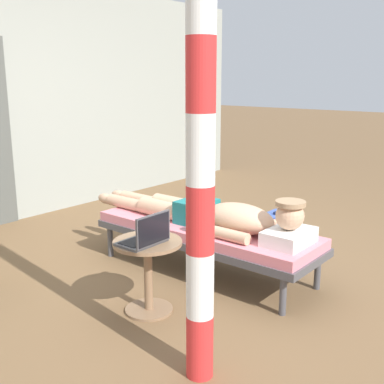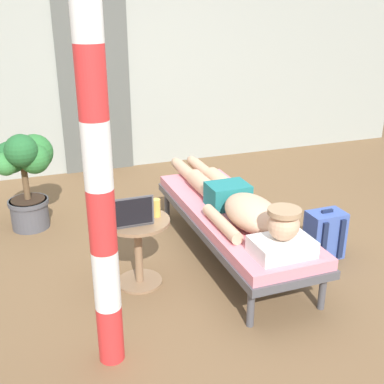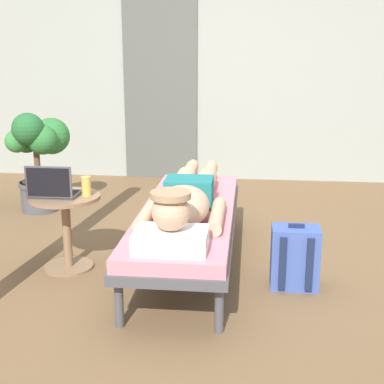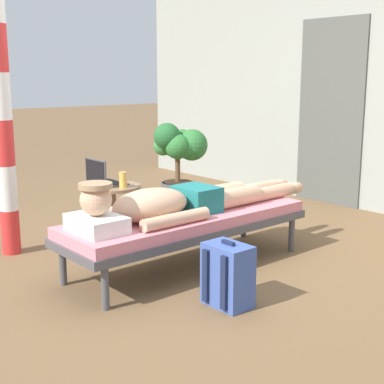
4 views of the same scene
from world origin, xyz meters
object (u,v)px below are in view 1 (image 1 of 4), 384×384
Objects in this scene: side_table at (148,264)px; backpack at (276,235)px; laptop at (146,236)px; porch_post at (201,150)px; lounge_chair at (205,232)px; person_reclining at (216,215)px; drink_glass at (161,226)px.

backpack is at bearing -5.06° from side_table.
porch_post reaches higher than laptop.
porch_post is at bearing -143.37° from lounge_chair.
porch_post is at bearing -162.13° from backpack.
backpack is at bearing 17.87° from porch_post.
porch_post is (-1.90, -0.61, 1.07)m from backpack.
porch_post is (-1.19, -0.78, 0.75)m from person_reclining.
porch_post reaches higher than drink_glass.
drink_glass is 1.45m from backpack.
person_reclining reaches higher than side_table.
lounge_chair is 14.96× the size of drink_glass.
backpack is 0.17× the size of porch_post.
porch_post reaches higher than backpack.
lounge_chair is at bearing 9.13° from side_table.
person_reclining is 0.80m from backpack.
person_reclining is 0.86× the size of porch_post.
laptop is 1.65m from backpack.
drink_glass is at bearing 173.92° from backpack.
drink_glass is (-0.67, -0.12, 0.24)m from lounge_chair.
side_table is at bearing 40.52° from laptop.
lounge_chair is at bearing 159.50° from backpack.
drink_glass is (0.21, 0.06, 0.01)m from laptop.
porch_post is (-0.31, -0.70, 0.69)m from laptop.
backpack is (1.39, -0.15, -0.39)m from drink_glass.
side_table is at bearing 64.01° from porch_post.
laptop is 0.12× the size of porch_post.
side_table is at bearing -175.55° from drink_glass.
laptop is at bearing 66.37° from porch_post.
laptop is at bearing -163.32° from drink_glass.
drink_glass is 0.31× the size of backpack.
laptop is at bearing -139.48° from side_table.
person_reclining is 16.31× the size of drink_glass.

